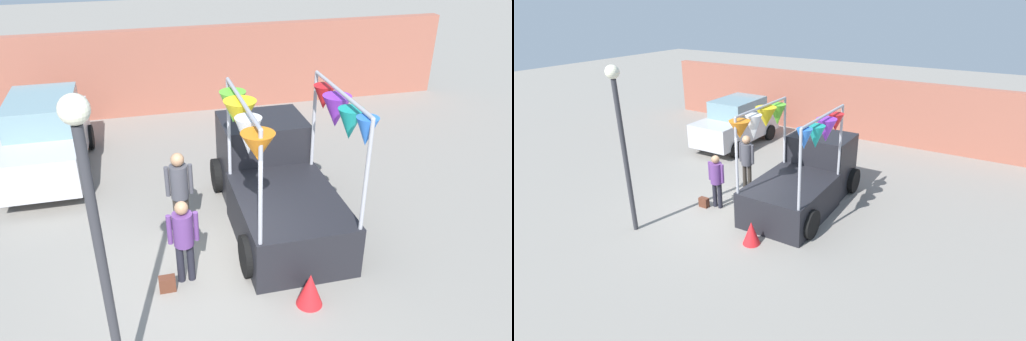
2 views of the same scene
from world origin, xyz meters
TOP-DOWN VIEW (x-y plane):
  - ground_plane at (0.00, 0.00)m, footprint 60.00×60.00m
  - vendor_truck at (1.51, 1.45)m, footprint 2.39×4.13m
  - parked_car at (-3.21, 4.65)m, footprint 1.88×4.00m
  - person_customer at (-0.52, -0.15)m, footprint 0.53×0.34m
  - person_vendor at (-0.42, 1.24)m, footprint 0.53×0.34m
  - handbag at (-0.87, -0.35)m, footprint 0.28×0.16m
  - street_lamp at (-1.61, -2.23)m, footprint 0.32×0.32m
  - brick_boundary_wall at (0.00, 8.06)m, footprint 18.00×0.36m
  - folded_kite_bundle_crimson at (1.36, -1.24)m, footprint 0.47×0.47m

SIDE VIEW (x-z plane):
  - ground_plane at x=0.00m, z-range 0.00..0.00m
  - handbag at x=-0.87m, z-range 0.00..0.28m
  - folded_kite_bundle_crimson at x=1.36m, z-range 0.00..0.60m
  - vendor_truck at x=1.51m, z-range -0.60..2.42m
  - parked_car at x=-3.21m, z-range 0.00..1.88m
  - person_customer at x=-0.52m, z-range 0.16..1.76m
  - person_vendor at x=-0.42m, z-range 0.20..1.99m
  - brick_boundary_wall at x=0.00m, z-range 0.00..2.60m
  - street_lamp at x=-1.61m, z-range 0.62..4.84m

